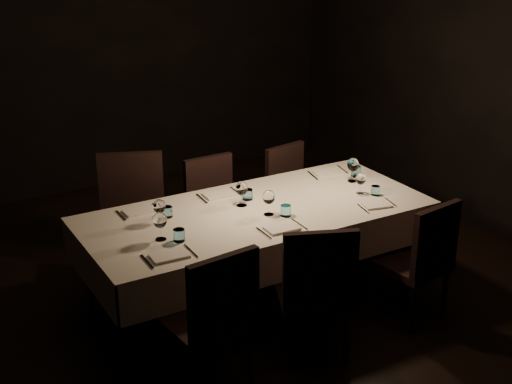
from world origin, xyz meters
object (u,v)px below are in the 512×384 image
chair_near_left (213,316)px  chair_near_right (421,256)px  chair_near_center (315,287)px  chair_far_right (292,190)px  dining_table (256,219)px  chair_far_center (215,206)px  chair_far_left (133,216)px

chair_near_left → chair_near_right: (1.64, 0.01, -0.03)m
chair_near_center → chair_far_right: bearing=-96.1°
chair_near_right → chair_near_left: bearing=-7.6°
dining_table → chair_far_center: size_ratio=2.81×
chair_near_left → chair_near_center: size_ratio=1.00×
chair_far_left → chair_far_center: bearing=23.1°
chair_near_center → chair_far_center: chair_near_center is taller
chair_near_center → chair_far_left: size_ratio=0.93×
dining_table → chair_far_right: (0.83, 0.80, -0.20)m
chair_near_center → chair_far_center: 1.60m
dining_table → chair_far_left: (-0.66, 0.77, -0.12)m
chair_near_center → chair_far_left: (-0.62, 1.58, 0.03)m
chair_far_left → dining_table: bearing=-27.6°
dining_table → chair_far_right: size_ratio=2.89×
chair_far_center → chair_far_right: size_ratio=1.03×
dining_table → chair_near_right: bearing=-41.7°
chair_near_right → chair_far_left: size_ratio=0.88×
chair_far_right → chair_near_left: bearing=-145.2°
chair_far_left → chair_near_center: bearing=-46.7°
dining_table → chair_far_center: 0.81m
dining_table → chair_near_right: size_ratio=2.73×
chair_far_left → chair_near_left: bearing=-71.8°
chair_near_right → chair_far_left: (-1.55, 1.56, 0.06)m
chair_far_center → chair_far_right: bearing=-0.0°
dining_table → chair_near_left: (-0.76, -0.80, -0.15)m
chair_far_left → chair_far_right: 1.49m
dining_table → chair_far_left: size_ratio=2.42×
dining_table → chair_near_left: 1.11m
chair_near_right → chair_far_center: 1.78m
chair_far_center → dining_table: bearing=-95.8°
chair_near_left → chair_far_left: chair_far_left is taller
dining_table → chair_far_right: chair_far_right is taller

